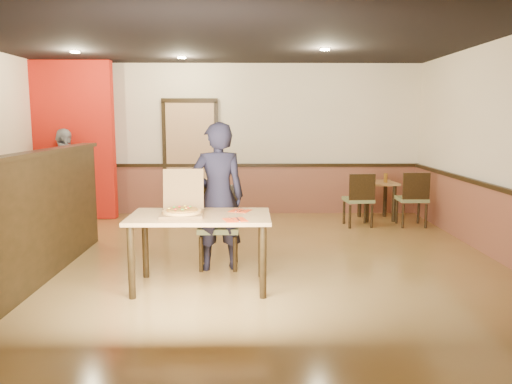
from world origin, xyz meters
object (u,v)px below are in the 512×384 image
side_table (377,191)px  diner_chair (219,223)px  side_chair_left (359,198)px  side_chair_right (413,197)px  diner (218,197)px  pizza_box (182,209)px  main_table (200,225)px  condiment (386,178)px  passerby (65,176)px

side_table → diner_chair: bearing=-133.4°
side_chair_left → side_chair_right: bearing=175.4°
diner → pizza_box: bearing=52.8°
main_table → condiment: condiment is taller
side_table → condiment: (0.12, -0.09, 0.25)m
main_table → passerby: size_ratio=0.91×
side_table → diner: bearing=-131.8°
diner → diner_chair: bearing=-100.3°
side_chair_left → side_chair_right: (0.89, -0.00, 0.01)m
diner_chair → condiment: diner_chair is taller
diner → condiment: (2.76, 2.85, -0.12)m
diner_chair → pizza_box: 0.93m
main_table → side_chair_left: (2.34, 2.98, -0.19)m
main_table → diner_chair: diner_chair is taller
diner_chair → diner: diner is taller
main_table → diner_chair: 0.83m
main_table → side_chair_right: side_chair_right is taller
passerby → side_table: bearing=-84.8°
main_table → side_table: bearing=52.1°
passerby → diner_chair: bearing=-129.5°
side_chair_right → pizza_box: pizza_box is taller
side_table → diner: (-2.64, -2.94, 0.37)m
side_chair_left → pizza_box: 3.92m
main_table → side_chair_right: size_ratio=1.60×
side_chair_right → diner: (-3.09, -2.33, 0.37)m
passerby → condiment: bearing=-85.8°
side_table → passerby: (-5.46, -0.15, 0.30)m
condiment → side_chair_right: bearing=-58.2°
side_chair_right → condiment: bearing=-57.6°
passerby → pizza_box: size_ratio=3.00×
main_table → side_chair_left: side_chair_left is taller
diner_chair → diner: bearing=-90.0°
side_table → side_chair_right: bearing=-54.0°
side_chair_left → diner_chair: bearing=40.3°
side_chair_right → diner: 3.88m
side_chair_left → condiment: side_chair_left is taller
side_chair_left → diner: bearing=42.3°
diner → pizza_box: 0.74m
pizza_box → side_chair_right: bearing=37.6°
side_table → condiment: size_ratio=4.28×
diner_chair → condiment: (2.76, 2.70, 0.23)m
side_chair_left → passerby: passerby is taller
passerby → condiment: passerby is taller
diner_chair → passerby: (-2.83, 2.64, 0.28)m
main_table → diner: size_ratio=0.84×
passerby → diner: bearing=-131.1°
diner_chair → condiment: bearing=44.2°
passerby → condiment: size_ratio=10.21×
pizza_box → passerby: bearing=122.4°
main_table → diner_chair: (0.15, 0.81, -0.14)m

